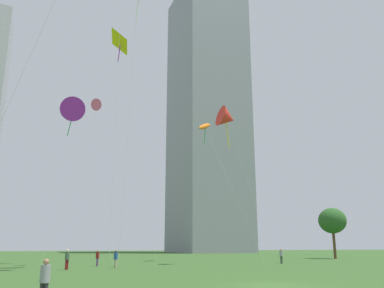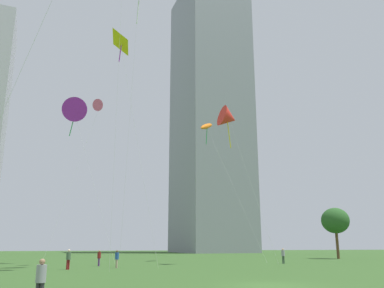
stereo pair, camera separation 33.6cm
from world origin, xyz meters
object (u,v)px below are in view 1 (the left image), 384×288
object	(u,v)px
kite_flying_2	(72,109)
distant_highrise_0	(207,114)
kite_flying_1	(227,118)
person_standing_3	(281,255)
kite_flying_7	(99,105)
person_standing_0	(98,257)
person_standing_2	(67,258)
person_standing_4	(116,258)
park_tree_0	(332,221)
person_standing_1	(45,278)
kite_flying_5	(205,126)
kite_flying_4	(120,44)

from	to	relation	value
kite_flying_2	distant_highrise_0	xyz separation A→B (m)	(39.45, 62.18, 23.06)
kite_flying_1	person_standing_3	bearing A→B (deg)	5.32
kite_flying_1	kite_flying_2	xyz separation A→B (m)	(-18.30, 7.32, 1.86)
kite_flying_1	kite_flying_7	size ratio (longest dim) A/B	0.99
person_standing_0	person_standing_2	xyz separation A→B (m)	(-2.98, -5.45, 0.08)
distant_highrise_0	person_standing_4	bearing A→B (deg)	-119.98
kite_flying_1	park_tree_0	size ratio (longest dim) A/B	2.33
person_standing_0	kite_flying_7	distance (m)	17.11
person_standing_4	distant_highrise_0	distance (m)	90.39
person_standing_1	kite_flying_2	size ratio (longest dim) A/B	0.08
person_standing_3	kite_flying_5	size ratio (longest dim) A/B	0.09
person_standing_0	kite_flying_7	bearing A→B (deg)	-161.45
person_standing_1	kite_flying_1	size ratio (longest dim) A/B	0.09
person_standing_0	kite_flying_1	distance (m)	21.73
kite_flying_2	kite_flying_5	distance (m)	18.76
kite_flying_1	kite_flying_2	size ratio (longest dim) A/B	0.90
kite_flying_4	kite_flying_2	bearing A→B (deg)	112.22
kite_flying_4	park_tree_0	world-z (taller)	kite_flying_4
kite_flying_7	distant_highrise_0	size ratio (longest dim) A/B	0.22
person_standing_0	person_standing_4	size ratio (longest dim) A/B	0.98
person_standing_1	person_standing_4	bearing A→B (deg)	-78.46
person_standing_4	kite_flying_2	distance (m)	21.63
person_standing_0	kite_flying_4	world-z (taller)	kite_flying_4
person_standing_1	person_standing_0	bearing A→B (deg)	-73.84
person_standing_1	person_standing_3	xyz separation A→B (m)	(24.77, 27.62, 0.07)
person_standing_4	kite_flying_1	distance (m)	21.05
kite_flying_2	park_tree_0	bearing A→B (deg)	8.31
person_standing_3	kite_flying_2	size ratio (longest dim) A/B	0.08
person_standing_1	distant_highrise_0	world-z (taller)	distant_highrise_0
park_tree_0	distant_highrise_0	bearing A→B (deg)	92.23
person_standing_3	person_standing_4	xyz separation A→B (m)	(-19.74, -4.01, -0.06)
person_standing_1	person_standing_4	world-z (taller)	person_standing_4
person_standing_3	kite_flying_4	xyz separation A→B (m)	(-20.39, -4.61, 21.96)
person_standing_1	kite_flying_2	xyz separation A→B (m)	(-0.23, 34.31, 18.04)
person_standing_3	kite_flying_7	world-z (taller)	kite_flying_7
kite_flying_2	kite_flying_4	distance (m)	12.85
person_standing_1	person_standing_3	bearing A→B (deg)	-108.32
distant_highrise_0	kite_flying_2	bearing A→B (deg)	-127.24
person_standing_2	distant_highrise_0	xyz separation A→B (m)	(38.59, 74.20, 41.03)
person_standing_2	kite_flying_2	world-z (taller)	kite_flying_2
person_standing_3	kite_flying_7	distance (m)	27.78
person_standing_1	kite_flying_7	size ratio (longest dim) A/B	0.09
person_standing_0	person_standing_2	size ratio (longest dim) A/B	0.92
person_standing_1	kite_flying_5	distance (m)	44.71
person_standing_2	person_standing_3	world-z (taller)	person_standing_2
person_standing_0	kite_flying_5	bearing A→B (deg)	108.62
person_standing_4	kite_flying_1	size ratio (longest dim) A/B	0.09
person_standing_4	kite_flying_7	distance (m)	18.01
person_standing_0	person_standing_3	distance (m)	21.17
kite_flying_2	kite_flying_5	xyz separation A→B (m)	(18.62, 2.29, -0.12)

